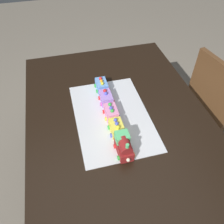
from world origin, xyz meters
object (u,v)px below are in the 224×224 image
(cake_car_hopper_bubblegum, at_px, (111,112))
(cake_car_tanker_sky_blue, at_px, (102,85))
(chair, at_px, (217,103))
(cake_locomotive, at_px, (124,146))
(dining_table, at_px, (118,128))
(cake_car_flatbed_lavender, at_px, (106,98))
(cake_car_caboose_lemon, at_px, (117,128))

(cake_car_hopper_bubblegum, height_order, cake_car_tanker_sky_blue, same)
(chair, xyz_separation_m, cake_car_hopper_bubblegum, (-0.18, 0.87, 0.30))
(cake_locomotive, relative_size, cake_car_tanker_sky_blue, 1.40)
(dining_table, distance_m, cake_car_tanker_sky_blue, 0.28)
(dining_table, xyz_separation_m, chair, (0.18, -0.83, -0.16))
(dining_table, xyz_separation_m, cake_car_flatbed_lavender, (0.12, 0.04, 0.14))
(cake_car_flatbed_lavender, bearing_deg, cake_locomotive, -180.00)
(chair, height_order, cake_car_flatbed_lavender, chair)
(cake_locomotive, bearing_deg, cake_car_flatbed_lavender, 0.00)
(dining_table, bearing_deg, cake_car_tanker_sky_blue, 9.21)
(cake_car_tanker_sky_blue, bearing_deg, dining_table, -170.79)
(dining_table, xyz_separation_m, cake_car_tanker_sky_blue, (0.24, 0.04, 0.14))
(cake_locomotive, relative_size, cake_car_caboose_lemon, 1.40)
(cake_car_caboose_lemon, relative_size, cake_car_flatbed_lavender, 1.00)
(cake_car_caboose_lemon, bearing_deg, dining_table, -18.66)
(cake_locomotive, relative_size, cake_car_hopper_bubblegum, 1.40)
(dining_table, relative_size, chair, 1.63)
(cake_car_flatbed_lavender, bearing_deg, cake_car_tanker_sky_blue, 0.00)
(cake_car_caboose_lemon, height_order, cake_car_tanker_sky_blue, same)
(cake_locomotive, distance_m, cake_car_caboose_lemon, 0.13)
(chair, height_order, cake_car_tanker_sky_blue, chair)
(chair, bearing_deg, cake_car_hopper_bubblegum, 92.11)
(chair, relative_size, cake_car_hopper_bubblegum, 8.60)
(cake_car_caboose_lemon, distance_m, cake_car_hopper_bubblegum, 0.12)
(chair, bearing_deg, dining_table, 92.83)
(cake_car_hopper_bubblegum, bearing_deg, cake_car_caboose_lemon, 180.00)
(dining_table, height_order, cake_car_flatbed_lavender, cake_car_flatbed_lavender)
(cake_car_hopper_bubblegum, xyz_separation_m, cake_car_tanker_sky_blue, (0.24, 0.00, 0.00))
(dining_table, distance_m, cake_car_caboose_lemon, 0.19)
(dining_table, relative_size, cake_locomotive, 10.00)
(dining_table, relative_size, cake_car_flatbed_lavender, 14.00)
(chair, bearing_deg, cake_locomotive, 106.57)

